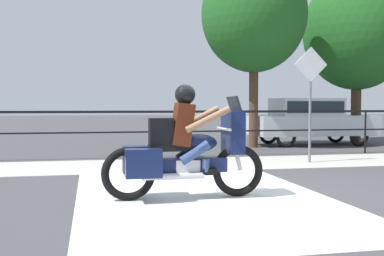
# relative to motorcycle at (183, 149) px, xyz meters

# --- Properties ---
(ground_plane) EXTENTS (120.00, 120.00, 0.00)m
(ground_plane) POSITION_rel_motorcycle_xyz_m (1.05, 0.45, -0.70)
(ground_plane) COLOR #424244
(sidewalk_band) EXTENTS (44.00, 2.40, 0.01)m
(sidewalk_band) POSITION_rel_motorcycle_xyz_m (1.05, 3.85, -0.69)
(sidewalk_band) COLOR #B7B2A8
(sidewalk_band) RESTS_ON ground
(crosswalk_band) EXTENTS (3.53, 6.00, 0.01)m
(crosswalk_band) POSITION_rel_motorcycle_xyz_m (0.28, 0.25, -0.70)
(crosswalk_band) COLOR silver
(crosswalk_band) RESTS_ON ground
(fence_railing) EXTENTS (36.00, 0.05, 1.19)m
(fence_railing) POSITION_rel_motorcycle_xyz_m (1.05, 5.36, 0.23)
(fence_railing) COLOR black
(fence_railing) RESTS_ON ground
(motorcycle) EXTENTS (2.31, 0.76, 1.61)m
(motorcycle) POSITION_rel_motorcycle_xyz_m (0.00, 0.00, 0.00)
(motorcycle) COLOR black
(motorcycle) RESTS_ON ground
(parked_car) EXTENTS (4.06, 1.64, 1.55)m
(parked_car) POSITION_rel_motorcycle_xyz_m (5.86, 8.16, 0.19)
(parked_car) COLOR #B7BCC4
(parked_car) RESTS_ON ground
(street_sign) EXTENTS (0.79, 0.06, 2.64)m
(street_sign) POSITION_rel_motorcycle_xyz_m (3.64, 3.57, 0.99)
(street_sign) COLOR slate
(street_sign) RESTS_ON ground
(tree_behind_sign) EXTENTS (3.28, 3.28, 5.96)m
(tree_behind_sign) POSITION_rel_motorcycle_xyz_m (3.75, 7.76, 3.44)
(tree_behind_sign) COLOR #473323
(tree_behind_sign) RESTS_ON ground
(tree_behind_car) EXTENTS (3.76, 3.76, 6.00)m
(tree_behind_car) POSITION_rel_motorcycle_xyz_m (7.93, 8.84, 3.22)
(tree_behind_car) COLOR #473323
(tree_behind_car) RESTS_ON ground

